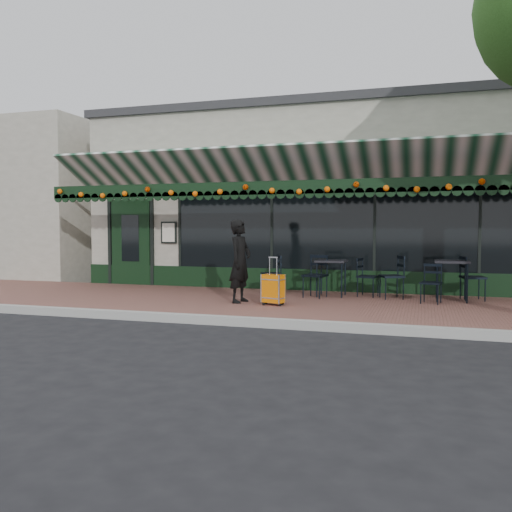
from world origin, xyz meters
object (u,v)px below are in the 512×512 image
(chair_b_left, at_px, (271,274))
(chair_b_right, at_px, (368,277))
(cafe_table_b, at_px, (331,264))
(chair_b_front, at_px, (315,276))
(chair_a_left, at_px, (392,277))
(chair_a_right, at_px, (473,278))
(woman, at_px, (240,261))
(cafe_table_a, at_px, (452,265))
(suitcase, at_px, (273,289))
(chair_a_front, at_px, (431,283))

(chair_b_left, bearing_deg, chair_b_right, 70.14)
(cafe_table_b, distance_m, chair_b_front, 0.49)
(cafe_table_b, xyz_separation_m, chair_a_left, (1.26, -0.01, -0.25))
(chair_a_right, bearing_deg, chair_b_front, 86.03)
(chair_b_front, bearing_deg, woman, -122.83)
(cafe_table_a, relative_size, cafe_table_b, 1.05)
(suitcase, distance_m, cafe_table_b, 1.91)
(chair_b_left, xyz_separation_m, chair_b_right, (2.10, 0.17, -0.02))
(cafe_table_a, bearing_deg, cafe_table_b, 179.14)
(chair_b_left, relative_size, chair_b_right, 1.05)
(suitcase, distance_m, chair_b_front, 1.47)
(cafe_table_a, xyz_separation_m, chair_b_front, (-2.72, -0.28, -0.28))
(chair_a_front, xyz_separation_m, chair_b_left, (-3.38, 0.53, 0.05))
(chair_b_left, height_order, chair_b_right, chair_b_left)
(chair_a_front, bearing_deg, chair_a_right, 53.15)
(woman, bearing_deg, chair_a_right, -59.72)
(chair_a_left, distance_m, chair_a_front, 0.94)
(suitcase, bearing_deg, woman, -176.01)
(chair_b_right, bearing_deg, suitcase, 151.71)
(cafe_table_b, xyz_separation_m, chair_a_right, (2.85, 0.19, -0.24))
(woman, distance_m, chair_b_left, 1.56)
(chair_a_right, distance_m, chair_b_right, 2.09)
(chair_b_left, xyz_separation_m, chair_b_front, (1.05, -0.31, 0.02))
(woman, xyz_separation_m, chair_a_front, (3.59, 0.97, -0.42))
(suitcase, distance_m, chair_a_left, 2.68)
(chair_a_front, height_order, chair_b_right, chair_b_right)
(cafe_table_b, xyz_separation_m, chair_b_right, (0.76, 0.17, -0.28))
(cafe_table_a, relative_size, chair_a_left, 0.90)
(woman, bearing_deg, chair_a_front, -65.67)
(cafe_table_b, xyz_separation_m, chair_a_front, (2.04, -0.54, -0.31))
(chair_b_left, height_order, chair_b_front, chair_b_front)
(woman, distance_m, chair_b_front, 1.77)
(chair_b_right, bearing_deg, woman, 138.44)
(cafe_table_b, height_order, chair_b_left, chair_b_left)
(woman, xyz_separation_m, chair_b_left, (0.21, 1.50, -0.37))
(suitcase, height_order, cafe_table_a, suitcase)
(chair_a_right, xyz_separation_m, chair_a_front, (-0.81, -0.73, -0.07))
(woman, relative_size, suitcase, 1.78)
(cafe_table_a, distance_m, chair_a_right, 0.55)
(woman, relative_size, chair_b_front, 1.78)
(cafe_table_a, height_order, chair_b_front, chair_b_front)
(chair_a_right, xyz_separation_m, chair_b_front, (-3.14, -0.50, -0.00))
(chair_a_front, bearing_deg, chair_b_left, -177.61)
(woman, height_order, chair_b_right, woman)
(cafe_table_b, height_order, chair_b_right, chair_b_right)
(chair_a_right, distance_m, chair_b_front, 3.18)
(cafe_table_a, xyz_separation_m, chair_b_right, (-1.67, 0.20, -0.31))
(cafe_table_a, bearing_deg, chair_a_right, 28.51)
(cafe_table_a, height_order, chair_a_front, cafe_table_a)
(chair_b_front, bearing_deg, chair_b_right, 38.16)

